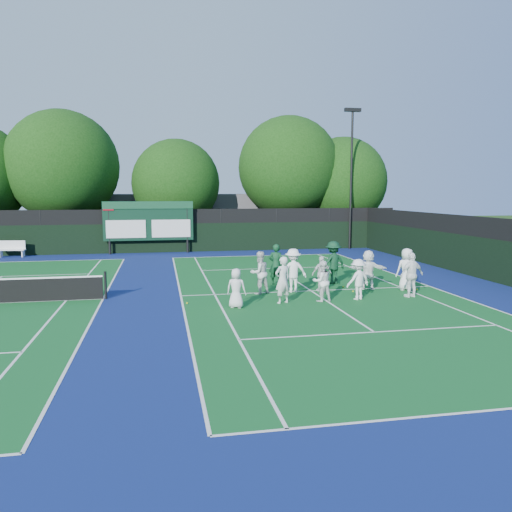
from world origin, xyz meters
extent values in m
plane|color=#1A3B10|center=(0.00, 0.00, 0.00)|extent=(120.00, 120.00, 0.00)
cube|color=navy|center=(-6.00, 1.00, 0.00)|extent=(34.00, 32.00, 0.01)
cube|color=#115421|center=(0.00, 1.00, 0.01)|extent=(10.97, 23.77, 0.00)
cube|color=silver|center=(0.00, -10.88, 0.01)|extent=(10.97, 0.08, 0.00)
cube|color=silver|center=(0.00, 12.88, 0.01)|extent=(10.97, 0.08, 0.00)
cube|color=silver|center=(-5.49, 1.00, 0.01)|extent=(0.08, 23.77, 0.00)
cube|color=silver|center=(5.49, 1.00, 0.01)|extent=(0.08, 23.77, 0.00)
cube|color=silver|center=(-4.12, 1.00, 0.01)|extent=(0.08, 23.77, 0.00)
cube|color=silver|center=(4.12, 1.00, 0.01)|extent=(0.08, 23.77, 0.00)
cube|color=silver|center=(0.00, -5.40, 0.01)|extent=(8.23, 0.08, 0.00)
cube|color=silver|center=(0.00, 7.40, 0.01)|extent=(8.23, 0.08, 0.00)
cube|color=silver|center=(0.00, 1.00, 0.01)|extent=(0.08, 12.80, 0.00)
cube|color=silver|center=(-14.00, 12.88, 0.01)|extent=(10.97, 0.08, 0.00)
cube|color=silver|center=(-8.52, 1.00, 0.01)|extent=(0.08, 23.77, 0.00)
cube|color=silver|center=(-9.88, 1.00, 0.01)|extent=(0.08, 23.77, 0.00)
cube|color=silver|center=(-14.00, 7.40, 0.01)|extent=(8.23, 0.08, 0.00)
cube|color=black|center=(-6.00, 16.00, 1.00)|extent=(34.00, 0.08, 2.00)
cube|color=black|center=(-6.00, 16.00, 2.50)|extent=(34.00, 0.05, 1.00)
cube|color=black|center=(9.00, 1.00, 1.00)|extent=(0.08, 32.00, 2.00)
cube|color=black|center=(9.00, 1.00, 2.50)|extent=(0.05, 32.00, 1.00)
cylinder|color=black|center=(-9.60, 15.60, 1.75)|extent=(0.16, 0.16, 3.50)
cylinder|color=black|center=(-4.40, 15.60, 1.75)|extent=(0.16, 0.16, 3.50)
cube|color=black|center=(-7.00, 15.60, 2.20)|extent=(6.00, 0.15, 2.60)
cube|color=#134227|center=(-7.00, 15.50, 3.30)|extent=(6.00, 0.05, 0.50)
cube|color=silver|center=(-8.50, 15.50, 1.70)|extent=(2.60, 0.04, 1.20)
cube|color=silver|center=(-5.50, 15.50, 1.70)|extent=(2.60, 0.04, 1.20)
cube|color=maroon|center=(-9.60, 15.50, 3.20)|extent=(0.70, 0.04, 0.50)
cube|color=#57575C|center=(-2.00, 24.00, 2.00)|extent=(18.00, 6.00, 4.00)
cylinder|color=black|center=(7.50, 15.70, 5.00)|extent=(0.16, 0.16, 10.00)
cube|color=black|center=(7.50, 15.70, 10.00)|extent=(1.20, 0.30, 0.25)
cylinder|color=black|center=(-8.40, 1.00, 0.55)|extent=(0.10, 0.10, 1.10)
cube|color=white|center=(-15.67, 15.30, 0.47)|extent=(1.72, 0.70, 0.07)
cube|color=white|center=(-15.67, 15.47, 0.78)|extent=(1.66, 0.33, 0.56)
cube|color=white|center=(-16.34, 15.30, 0.22)|extent=(0.13, 0.40, 0.45)
cube|color=white|center=(-15.00, 15.30, 0.22)|extent=(0.13, 0.40, 0.45)
cylinder|color=black|center=(-13.06, 19.50, 1.51)|extent=(0.44, 0.44, 3.02)
sphere|color=#0F330B|center=(-13.06, 19.50, 6.03)|extent=(8.03, 8.03, 8.03)
sphere|color=#0F330B|center=(-12.46, 19.80, 5.22)|extent=(5.62, 5.62, 5.62)
cylinder|color=black|center=(-4.98, 19.50, 1.18)|extent=(0.44, 0.44, 2.36)
sphere|color=#0F330B|center=(-4.98, 19.50, 4.84)|extent=(6.60, 6.60, 6.60)
sphere|color=#0F330B|center=(-4.38, 19.80, 4.18)|extent=(4.62, 4.62, 4.62)
cylinder|color=black|center=(3.80, 19.50, 1.57)|extent=(0.44, 0.44, 3.13)
sphere|color=#0F330B|center=(3.80, 19.50, 6.11)|extent=(7.93, 7.93, 7.93)
sphere|color=#0F330B|center=(4.40, 19.80, 5.31)|extent=(5.55, 5.55, 5.55)
cylinder|color=black|center=(8.26, 19.50, 1.17)|extent=(0.44, 0.44, 2.34)
sphere|color=#0F330B|center=(8.26, 19.50, 5.00)|extent=(7.09, 7.09, 7.09)
sphere|color=#0F330B|center=(8.86, 19.80, 4.29)|extent=(4.97, 4.97, 4.97)
sphere|color=#C9C917|center=(1.70, 4.19, 0.03)|extent=(0.07, 0.07, 0.07)
sphere|color=#C9C917|center=(4.51, 0.29, 0.03)|extent=(0.07, 0.07, 0.07)
sphere|color=#C9C917|center=(-5.32, -0.49, 0.03)|extent=(0.07, 0.07, 0.07)
sphere|color=#C9C917|center=(1.62, 1.47, 0.03)|extent=(0.07, 0.07, 0.07)
sphere|color=#C9C917|center=(1.67, 0.44, 0.03)|extent=(0.07, 0.07, 0.07)
imported|color=silver|center=(-3.59, -1.45, 0.73)|extent=(0.83, 0.70, 1.45)
imported|color=silver|center=(-1.76, -1.05, 0.90)|extent=(0.76, 0.63, 1.79)
imported|color=white|center=(-0.19, -1.00, 0.79)|extent=(0.83, 0.68, 1.57)
imported|color=white|center=(1.29, -0.95, 0.80)|extent=(1.16, 0.88, 1.60)
imported|color=white|center=(3.56, -0.94, 0.90)|extent=(1.12, 0.64, 1.80)
imported|color=silver|center=(-2.27, 0.86, 0.88)|extent=(1.05, 0.95, 1.77)
imported|color=white|center=(-0.82, 0.93, 0.92)|extent=(1.20, 0.71, 1.84)
imported|color=silver|center=(0.42, 0.87, 0.75)|extent=(0.92, 0.47, 1.51)
imported|color=white|center=(2.51, 0.90, 0.86)|extent=(1.67, 1.02, 1.72)
imported|color=white|center=(4.06, 0.44, 0.90)|extent=(0.90, 0.60, 1.81)
imported|color=#103C20|center=(-1.13, 2.74, 0.93)|extent=(0.78, 0.63, 1.86)
imported|color=#0F371F|center=(1.49, 2.46, 0.98)|extent=(1.42, 1.06, 1.95)
camera|label=1|loc=(-6.24, -19.00, 4.19)|focal=35.00mm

